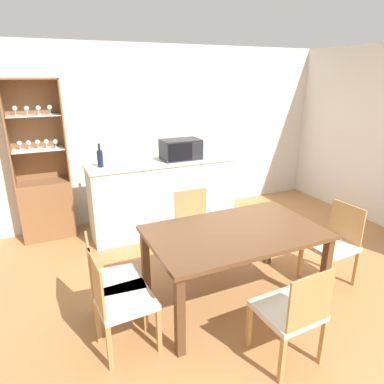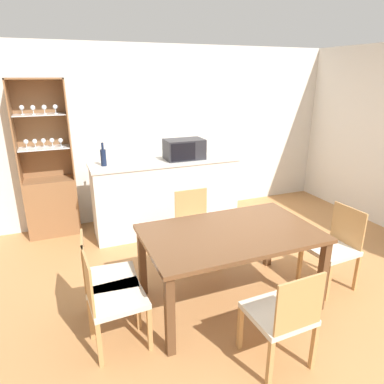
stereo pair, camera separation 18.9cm
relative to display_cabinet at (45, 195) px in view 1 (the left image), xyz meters
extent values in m
plane|color=#B27A47|center=(1.93, -2.43, -0.60)|extent=(18.00, 18.00, 0.00)
cube|color=silver|center=(1.93, 0.20, 0.68)|extent=(6.80, 0.06, 2.55)
cube|color=silver|center=(1.51, -0.48, -0.11)|extent=(2.01, 0.51, 0.99)
cube|color=beige|center=(1.51, -0.48, 0.40)|extent=(2.04, 0.54, 0.03)
cube|color=brown|center=(0.00, -0.01, -0.20)|extent=(0.67, 0.36, 0.79)
cube|color=brown|center=(0.00, 0.16, 0.84)|extent=(0.67, 0.02, 1.30)
cube|color=brown|center=(-0.33, -0.01, 0.84)|extent=(0.02, 0.36, 1.30)
cube|color=brown|center=(0.33, -0.01, 0.84)|extent=(0.02, 0.36, 1.30)
cube|color=brown|center=(0.00, -0.01, 1.48)|extent=(0.67, 0.36, 0.02)
cube|color=white|center=(0.00, -0.01, 0.62)|extent=(0.62, 0.32, 0.01)
cube|color=white|center=(0.00, -0.01, 1.05)|extent=(0.62, 0.32, 0.01)
cylinder|color=white|center=(-0.21, 0.03, 0.63)|extent=(0.04, 0.04, 0.01)
cylinder|color=white|center=(-0.21, 0.03, 0.66)|extent=(0.01, 0.01, 0.06)
sphere|color=white|center=(-0.21, 0.03, 0.71)|extent=(0.06, 0.06, 0.06)
cylinder|color=white|center=(-0.20, 0.03, 1.06)|extent=(0.04, 0.04, 0.01)
cylinder|color=white|center=(-0.20, 0.03, 1.09)|extent=(0.01, 0.01, 0.06)
sphere|color=white|center=(-0.20, 0.03, 1.14)|extent=(0.06, 0.06, 0.06)
cylinder|color=white|center=(-0.10, 0.02, 0.63)|extent=(0.04, 0.04, 0.01)
cylinder|color=white|center=(-0.10, 0.02, 0.66)|extent=(0.01, 0.01, 0.06)
sphere|color=white|center=(-0.10, 0.02, 0.71)|extent=(0.06, 0.06, 0.06)
cylinder|color=white|center=(-0.07, -0.03, 1.06)|extent=(0.04, 0.04, 0.01)
cylinder|color=white|center=(-0.07, -0.03, 1.09)|extent=(0.01, 0.01, 0.06)
sphere|color=white|center=(-0.07, -0.03, 1.14)|extent=(0.06, 0.06, 0.06)
cylinder|color=white|center=(0.00, 0.03, 0.63)|extent=(0.04, 0.04, 0.01)
cylinder|color=white|center=(0.00, 0.03, 0.66)|extent=(0.01, 0.01, 0.06)
sphere|color=white|center=(0.00, 0.03, 0.71)|extent=(0.06, 0.06, 0.06)
cylinder|color=white|center=(0.07, -0.04, 1.06)|extent=(0.04, 0.04, 0.01)
cylinder|color=white|center=(0.07, -0.04, 1.09)|extent=(0.01, 0.01, 0.06)
sphere|color=white|center=(0.07, -0.04, 1.14)|extent=(0.06, 0.06, 0.06)
cylinder|color=white|center=(0.10, 0.01, 0.63)|extent=(0.04, 0.04, 0.01)
cylinder|color=white|center=(0.10, 0.01, 0.66)|extent=(0.01, 0.01, 0.06)
sphere|color=white|center=(0.10, 0.01, 0.71)|extent=(0.06, 0.06, 0.06)
cylinder|color=white|center=(0.20, -0.02, 1.06)|extent=(0.04, 0.04, 0.01)
cylinder|color=white|center=(0.20, -0.02, 1.09)|extent=(0.01, 0.01, 0.06)
sphere|color=white|center=(0.20, -0.02, 1.14)|extent=(0.06, 0.06, 0.06)
cylinder|color=white|center=(0.21, -0.04, 0.63)|extent=(0.04, 0.04, 0.01)
cylinder|color=white|center=(0.21, -0.04, 0.66)|extent=(0.01, 0.01, 0.06)
sphere|color=white|center=(0.21, -0.04, 0.71)|extent=(0.06, 0.06, 0.06)
cube|color=brown|center=(1.55, -2.30, 0.14)|extent=(1.61, 0.99, 0.04)
cube|color=brown|center=(0.81, -2.73, -0.24)|extent=(0.07, 0.07, 0.72)
cube|color=brown|center=(2.30, -2.73, -0.24)|extent=(0.07, 0.07, 0.72)
cube|color=brown|center=(0.81, -1.86, -0.24)|extent=(0.07, 0.07, 0.72)
cube|color=brown|center=(2.30, -1.86, -0.24)|extent=(0.07, 0.07, 0.72)
cube|color=beige|center=(0.46, -2.45, -0.18)|extent=(0.46, 0.46, 0.05)
cube|color=#B7844C|center=(0.25, -2.46, 0.05)|extent=(0.04, 0.40, 0.41)
cube|color=#B7844C|center=(0.65, -2.24, -0.40)|extent=(0.04, 0.04, 0.40)
cube|color=#B7844C|center=(0.67, -2.63, -0.40)|extent=(0.04, 0.04, 0.40)
cube|color=#B7844C|center=(0.25, -2.26, -0.40)|extent=(0.04, 0.04, 0.40)
cube|color=#B7844C|center=(0.27, -2.65, -0.40)|extent=(0.04, 0.04, 0.40)
cube|color=beige|center=(0.46, -2.15, -0.18)|extent=(0.47, 0.47, 0.05)
cube|color=#B7844C|center=(0.25, -2.13, 0.05)|extent=(0.05, 0.40, 0.41)
cube|color=#B7844C|center=(0.67, -1.96, -0.40)|extent=(0.04, 0.04, 0.40)
cube|color=#B7844C|center=(0.64, -2.36, -0.40)|extent=(0.04, 0.04, 0.40)
cube|color=#B7844C|center=(0.28, -1.93, -0.40)|extent=(0.04, 0.04, 0.40)
cube|color=#B7844C|center=(0.24, -2.33, -0.40)|extent=(0.04, 0.04, 0.40)
cube|color=beige|center=(1.55, -3.08, -0.18)|extent=(0.45, 0.45, 0.05)
cube|color=#B7844C|center=(1.56, -3.29, 0.05)|extent=(0.40, 0.03, 0.41)
cube|color=#B7844C|center=(1.35, -2.89, -0.40)|extent=(0.04, 0.04, 0.40)
cube|color=#B7844C|center=(1.74, -2.88, -0.40)|extent=(0.04, 0.04, 0.40)
cube|color=#B7844C|center=(1.36, -3.29, -0.40)|extent=(0.04, 0.04, 0.40)
cube|color=#B7844C|center=(1.76, -3.27, -0.40)|extent=(0.04, 0.04, 0.40)
cube|color=beige|center=(1.55, -1.51, -0.18)|extent=(0.44, 0.44, 0.05)
cube|color=#B7844C|center=(1.55, -1.30, 0.05)|extent=(0.40, 0.02, 0.41)
cube|color=#B7844C|center=(1.75, -1.71, -0.40)|extent=(0.04, 0.04, 0.40)
cube|color=#B7844C|center=(1.35, -1.71, -0.40)|extent=(0.04, 0.04, 0.40)
cube|color=#B7844C|center=(1.75, -1.31, -0.40)|extent=(0.04, 0.04, 0.40)
cube|color=#B7844C|center=(1.36, -1.31, -0.40)|extent=(0.04, 0.04, 0.40)
cube|color=beige|center=(2.65, -2.45, -0.18)|extent=(0.46, 0.46, 0.05)
cube|color=#B7844C|center=(2.86, -2.43, 0.05)|extent=(0.04, 0.40, 0.41)
cube|color=#B7844C|center=(2.46, -2.66, -0.40)|extent=(0.04, 0.04, 0.40)
cube|color=#B7844C|center=(2.44, -2.26, -0.40)|extent=(0.04, 0.04, 0.40)
cube|color=#B7844C|center=(2.86, -2.63, -0.40)|extent=(0.04, 0.04, 0.40)
cube|color=#B7844C|center=(2.84, -2.24, -0.40)|extent=(0.04, 0.04, 0.40)
cube|color=#232328|center=(1.78, -0.48, 0.56)|extent=(0.53, 0.33, 0.27)
cube|color=black|center=(1.71, -0.65, 0.56)|extent=(0.34, 0.01, 0.23)
cylinder|color=#141E38|center=(0.69, -0.45, 0.52)|extent=(0.07, 0.07, 0.21)
cylinder|color=#141E38|center=(0.69, -0.45, 0.67)|extent=(0.03, 0.03, 0.09)
camera|label=1|loc=(-0.02, -4.76, 1.53)|focal=32.00mm
camera|label=2|loc=(0.15, -4.83, 1.53)|focal=32.00mm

